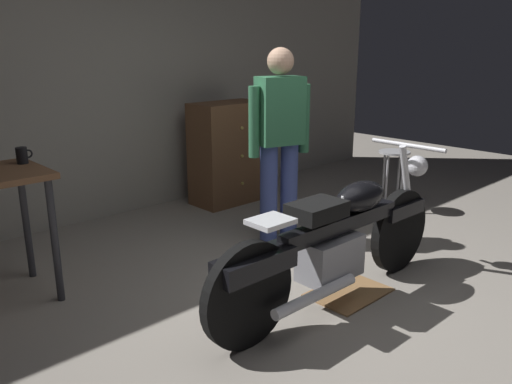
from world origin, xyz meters
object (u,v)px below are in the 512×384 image
Objects in this scene: person_standing at (280,139)px; mug_black_matte at (22,155)px; shop_stool at (394,165)px; motorcycle at (338,239)px; wooden_dresser at (228,153)px.

mug_black_matte is (-1.88, 0.63, 0.03)m from person_standing.
shop_stool is at bearing -13.55° from mug_black_matte.
wooden_dresser is at bearing 67.16° from motorcycle.
person_standing is at bearing 64.45° from motorcycle.
motorcycle is at bearing 80.64° from person_standing.
wooden_dresser is at bearing -94.31° from person_standing.
person_standing reaches higher than wooden_dresser.
mug_black_matte is (-2.36, -0.62, 0.41)m from wooden_dresser.
motorcycle is 1.99× the size of wooden_dresser.
person_standing is 1.52× the size of wooden_dresser.
wooden_dresser is (0.48, 1.25, -0.38)m from person_standing.
mug_black_matte is at bearing 166.45° from shop_stool.
mug_black_matte is at bearing -165.33° from wooden_dresser.
motorcycle is 1.25m from person_standing.
wooden_dresser reaches higher than motorcycle.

